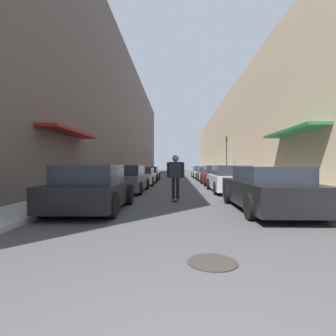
# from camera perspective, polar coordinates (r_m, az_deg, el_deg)

# --- Properties ---
(ground) EXTENTS (135.38, 135.38, 0.00)m
(ground) POSITION_cam_1_polar(r_m,az_deg,el_deg) (25.84, 2.15, -2.50)
(ground) COLOR #424244
(curb_strip_left) EXTENTS (1.80, 61.54, 0.12)m
(curb_strip_left) POSITION_cam_1_polar(r_m,az_deg,el_deg) (32.29, -6.08, -1.79)
(curb_strip_left) COLOR #A3A099
(curb_strip_left) RESTS_ON ground
(curb_strip_right) EXTENTS (1.80, 61.54, 0.12)m
(curb_strip_right) POSITION_cam_1_polar(r_m,az_deg,el_deg) (32.34, 10.22, -1.80)
(curb_strip_right) COLOR #A3A099
(curb_strip_right) RESTS_ON ground
(building_row_left) EXTENTS (4.90, 61.54, 14.07)m
(building_row_left) POSITION_cam_1_polar(r_m,az_deg,el_deg) (33.27, -11.13, 10.32)
(building_row_left) COLOR #564C47
(building_row_left) RESTS_ON ground
(building_row_right) EXTENTS (4.90, 61.54, 9.27)m
(building_row_right) POSITION_cam_1_polar(r_m,az_deg,el_deg) (33.02, 15.24, 6.19)
(building_row_right) COLOR tan
(building_row_right) RESTS_ON ground
(parked_car_left_0) EXTENTS (2.03, 3.97, 1.38)m
(parked_car_left_0) POSITION_cam_1_polar(r_m,az_deg,el_deg) (8.27, -16.23, -4.33)
(parked_car_left_0) COLOR black
(parked_car_left_0) RESTS_ON ground
(parked_car_left_1) EXTENTS (1.93, 4.64, 1.38)m
(parked_car_left_1) POSITION_cam_1_polar(r_m,az_deg,el_deg) (13.74, -8.89, -2.42)
(parked_car_left_1) COLOR #515459
(parked_car_left_1) RESTS_ON ground
(parked_car_left_2) EXTENTS (1.91, 4.72, 1.20)m
(parked_car_left_2) POSITION_cam_1_polar(r_m,az_deg,el_deg) (18.97, -5.67, -1.82)
(parked_car_left_2) COLOR silver
(parked_car_left_2) RESTS_ON ground
(parked_car_left_3) EXTENTS (1.97, 4.23, 1.28)m
(parked_car_left_3) POSITION_cam_1_polar(r_m,az_deg,el_deg) (24.02, -4.26, -1.25)
(parked_car_left_3) COLOR gray
(parked_car_left_3) RESTS_ON ground
(parked_car_right_0) EXTENTS (1.97, 4.71, 1.33)m
(parked_car_right_0) POSITION_cam_1_polar(r_m,az_deg,el_deg) (8.48, 20.72, -4.31)
(parked_car_right_0) COLOR black
(parked_car_right_0) RESTS_ON ground
(parked_car_right_1) EXTENTS (2.00, 4.48, 1.36)m
(parked_car_right_1) POSITION_cam_1_polar(r_m,az_deg,el_deg) (13.86, 13.30, -2.42)
(parked_car_right_1) COLOR #B7B7BC
(parked_car_right_1) RESTS_ON ground
(parked_car_right_2) EXTENTS (1.98, 3.92, 1.38)m
(parked_car_right_2) POSITION_cam_1_polar(r_m,az_deg,el_deg) (18.75, 10.47, -1.62)
(parked_car_right_2) COLOR maroon
(parked_car_right_2) RESTS_ON ground
(parked_car_right_3) EXTENTS (1.86, 4.12, 1.19)m
(parked_car_right_3) POSITION_cam_1_polar(r_m,az_deg,el_deg) (24.03, 8.42, -1.33)
(parked_car_right_3) COLOR gray
(parked_car_right_3) RESTS_ON ground
(parked_car_right_4) EXTENTS (1.97, 4.73, 1.30)m
(parked_car_right_4) POSITION_cam_1_polar(r_m,az_deg,el_deg) (29.55, 7.18, -0.91)
(parked_car_right_4) COLOR silver
(parked_car_right_4) RESTS_ON ground
(skateboarder) EXTENTS (0.68, 0.78, 1.77)m
(skateboarder) POSITION_cam_1_polar(r_m,az_deg,el_deg) (10.10, 1.66, -1.02)
(skateboarder) COLOR #B2231E
(skateboarder) RESTS_ON ground
(manhole_cover) EXTENTS (0.70, 0.70, 0.02)m
(manhole_cover) POSITION_cam_1_polar(r_m,az_deg,el_deg) (3.94, 9.65, -19.57)
(manhole_cover) COLOR #332D28
(manhole_cover) RESTS_ON ground
(traffic_light) EXTENTS (0.16, 0.22, 3.95)m
(traffic_light) POSITION_cam_1_polar(r_m,az_deg,el_deg) (24.65, 12.61, 3.21)
(traffic_light) COLOR #2D2D2D
(traffic_light) RESTS_ON curb_strip_right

